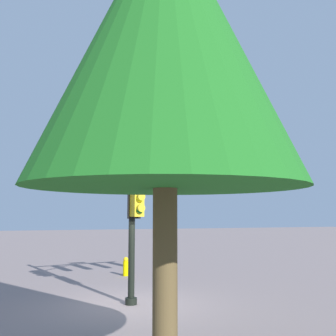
# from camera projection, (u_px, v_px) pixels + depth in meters

# --- Properties ---
(ground_plane) EXTENTS (120.00, 120.00, 0.00)m
(ground_plane) POSITION_uv_depth(u_px,v_px,m) (131.00, 305.00, 11.96)
(ground_plane) COLOR gray
(signal_pole_assembly) EXTENTS (5.24, 1.79, 6.48)m
(signal_pole_assembly) POSITION_uv_depth(u_px,v_px,m) (171.00, 161.00, 13.13)
(signal_pole_assembly) COLOR black
(signal_pole_assembly) RESTS_ON ground_plane
(fire_hydrant) EXTENTS (0.33, 0.24, 0.83)m
(fire_hydrant) POSITION_uv_depth(u_px,v_px,m) (126.00, 266.00, 17.57)
(fire_hydrant) COLOR #D9C201
(fire_hydrant) RESTS_ON ground_plane
(tree_mid) EXTENTS (4.19, 4.19, 7.77)m
(tree_mid) POSITION_uv_depth(u_px,v_px,m) (165.00, 41.00, 6.14)
(tree_mid) COLOR brown
(tree_mid) RESTS_ON ground_plane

